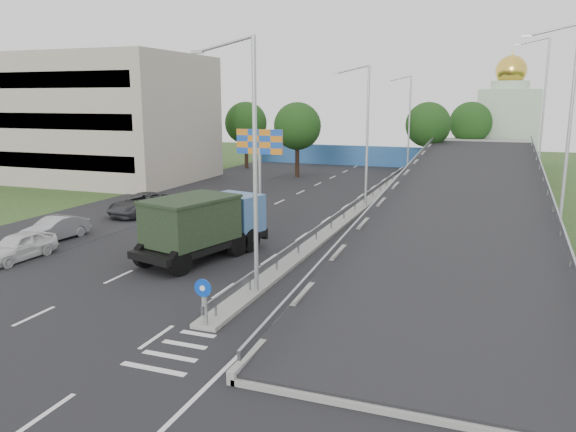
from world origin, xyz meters
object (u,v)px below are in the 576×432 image
at_px(sign_bollard, 204,302).
at_px(dump_truck, 204,223).
at_px(parked_car_c, 143,204).
at_px(lamp_post_mid, 365,129).
at_px(parked_car_a, 18,246).
at_px(lamp_post_near, 250,154).
at_px(parked_car_b, 55,229).
at_px(billboard, 260,146).
at_px(church, 507,121).
at_px(lamp_post_far, 408,119).

bearing_deg(sign_bollard, dump_truck, 118.67).
relative_size(dump_truck, parked_car_c, 1.43).
height_order(lamp_post_mid, parked_car_a, lamp_post_mid).
xyz_separation_m(lamp_post_near, parked_car_b, (-14.20, 4.36, -5.13)).
relative_size(sign_bollard, lamp_post_near, 0.17).
distance_m(parked_car_a, parked_car_b, 3.93).
distance_m(lamp_post_mid, parked_car_a, 23.92).
bearing_deg(billboard, lamp_post_mid, -12.38).
distance_m(billboard, parked_car_a, 22.02).
distance_m(sign_bollard, parked_car_a, 13.68).
distance_m(lamp_post_near, billboard, 23.87).
relative_size(parked_car_b, parked_car_c, 0.76).
xyz_separation_m(parked_car_a, parked_car_b, (-1.16, 3.75, -0.02)).
relative_size(sign_bollard, billboard, 0.30).
bearing_deg(lamp_post_mid, church, 73.78).
relative_size(billboard, parked_car_b, 1.34).
bearing_deg(lamp_post_mid, parked_car_c, -150.72).
bearing_deg(church, parked_car_b, -115.89).
height_order(parked_car_a, parked_car_c, parked_car_c).
relative_size(church, parked_car_b, 3.36).
relative_size(billboard, parked_car_c, 1.02).
xyz_separation_m(lamp_post_near, billboard, (-9.11, 22.00, -1.62)).
bearing_deg(lamp_post_mid, lamp_post_far, 90.00).
height_order(billboard, parked_car_b, billboard).
height_order(lamp_post_near, billboard, lamp_post_near).
bearing_deg(lamp_post_far, dump_truck, -97.17).
height_order(lamp_post_far, parked_car_c, lamp_post_far).
bearing_deg(parked_car_c, church, 69.73).
height_order(lamp_post_near, dump_truck, lamp_post_near).
distance_m(lamp_post_near, dump_truck, 7.36).
distance_m(lamp_post_near, church, 54.90).
bearing_deg(dump_truck, sign_bollard, -46.39).
xyz_separation_m(lamp_post_near, dump_truck, (-4.50, 4.21, -4.02)).
relative_size(lamp_post_far, church, 0.73).
height_order(sign_bollard, parked_car_a, sign_bollard).
xyz_separation_m(church, parked_car_a, (-22.93, -53.39, -4.62)).
bearing_deg(church, dump_truck, -106.12).
distance_m(church, parked_car_c, 48.16).
relative_size(billboard, parked_car_a, 1.35).
height_order(lamp_post_mid, church, church).
xyz_separation_m(parked_car_b, parked_car_c, (0.45, 7.93, 0.08)).
bearing_deg(parked_car_a, billboard, 81.30).
distance_m(billboard, parked_car_c, 11.30).
bearing_deg(dump_truck, parked_car_c, 153.79).
xyz_separation_m(billboard, parked_car_c, (-4.64, -9.71, -3.43)).
distance_m(lamp_post_near, lamp_post_far, 40.00).
distance_m(dump_truck, parked_car_a, 9.33).
height_order(dump_truck, parked_car_c, dump_truck).
height_order(church, parked_car_a, church).
xyz_separation_m(church, dump_truck, (-14.39, -49.79, -3.52)).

